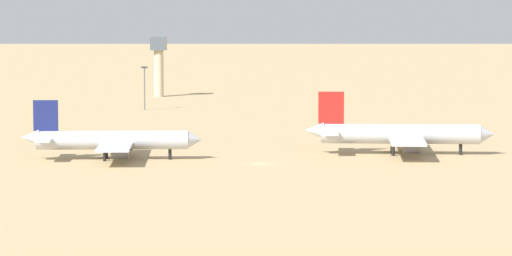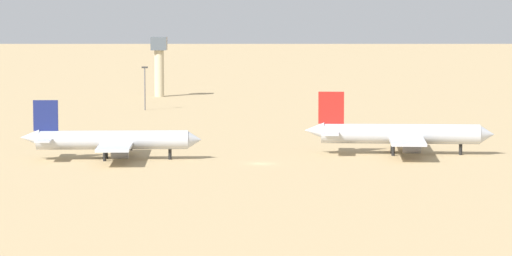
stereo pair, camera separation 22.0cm
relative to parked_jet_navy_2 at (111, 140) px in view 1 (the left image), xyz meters
name	(u,v)px [view 1 (the left image)]	position (x,y,z in m)	size (l,w,h in m)	color
ground	(261,164)	(30.22, -6.08, -3.93)	(4000.00, 4000.00, 0.00)	tan
parked_jet_navy_2	(111,140)	(0.00, 0.00, 0.00)	(36.25, 30.46, 11.98)	silver
parked_jet_red_3	(398,134)	(58.36, 10.03, 0.32)	(39.23, 32.96, 12.96)	silver
control_tower	(159,61)	(-5.77, 177.94, 8.05)	(5.20, 5.20, 19.84)	#C6B793
light_pole_west	(145,84)	(-5.13, 122.64, 3.59)	(1.80, 0.50, 12.72)	#59595E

